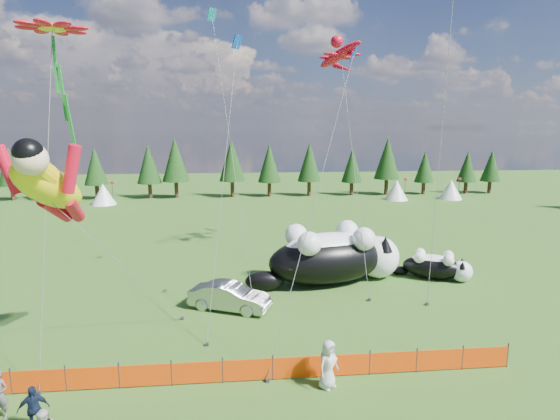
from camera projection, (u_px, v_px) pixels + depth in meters
name	position (u px, v px, depth m)	size (l,w,h in m)	color
ground	(246.00, 345.00, 20.49)	(160.00, 160.00, 0.00)	#0C3309
safety_fence	(248.00, 370.00, 17.46)	(22.06, 0.06, 1.10)	#262626
tree_line	(239.00, 170.00, 63.76)	(90.00, 4.00, 8.00)	black
festival_tents	(320.00, 191.00, 60.40)	(50.00, 3.20, 2.80)	white
cat_large	(334.00, 255.00, 28.50)	(10.56, 5.39, 3.85)	black
cat_small	(436.00, 266.00, 29.34)	(4.90, 3.34, 1.88)	black
car	(230.00, 297.00, 24.40)	(1.59, 4.55, 1.50)	#A9A9AE
spectator_c	(33.00, 409.00, 14.50)	(0.97, 0.50, 1.66)	#121C33
spectator_e	(328.00, 364.00, 16.97)	(0.96, 0.62, 1.96)	beige
superhero_kite	(49.00, 186.00, 17.69)	(7.34, 6.67, 10.92)	yellow
gecko_kite	(340.00, 55.00, 31.90)	(5.62, 12.42, 17.75)	red
flower_kite	(52.00, 32.00, 18.42)	(3.59, 6.30, 14.72)	red
diamond_kite_a	(236.00, 53.00, 25.02)	(2.21, 8.13, 16.70)	#0B42AA
diamond_kite_c	(349.00, 72.00, 19.08)	(4.45, 4.39, 14.35)	#0B42AA
diamond_kite_d	(214.00, 28.00, 28.21)	(2.83, 6.95, 18.55)	#0B7A87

